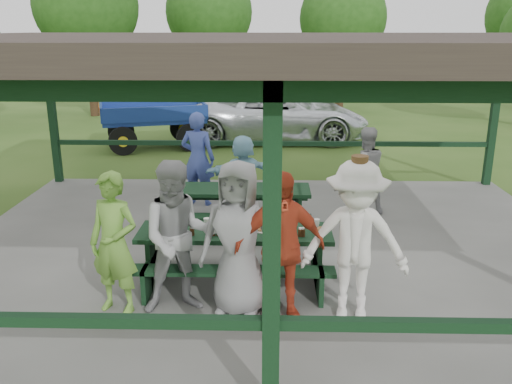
{
  "coord_description": "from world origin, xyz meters",
  "views": [
    {
      "loc": [
        -0.02,
        -7.93,
        3.43
      ],
      "look_at": [
        -0.22,
        -0.3,
        1.12
      ],
      "focal_mm": 38.0,
      "sensor_mm": 36.0,
      "label": 1
    }
  ],
  "objects_px": {
    "contestant_grey_left": "(179,238)",
    "contestant_grey_mid": "(238,239)",
    "contestant_white_fedora": "(355,241)",
    "farm_trailer": "(154,124)",
    "pickup_truck": "(275,115)",
    "picnic_table_far": "(238,204)",
    "spectator_blue": "(198,159)",
    "picnic_table_near": "(235,250)",
    "contestant_red": "(280,247)",
    "spectator_lblue": "(243,174)",
    "spectator_grey": "(365,171)",
    "contestant_green": "(114,244)"
  },
  "relations": [
    {
      "from": "contestant_grey_left",
      "to": "contestant_grey_mid",
      "type": "bearing_deg",
      "value": -17.23
    },
    {
      "from": "contestant_grey_left",
      "to": "contestant_grey_mid",
      "type": "relative_size",
      "value": 0.99
    },
    {
      "from": "contestant_white_fedora",
      "to": "farm_trailer",
      "type": "xyz_separation_m",
      "value": [
        -4.43,
        10.0,
        -0.36
      ]
    },
    {
      "from": "contestant_grey_left",
      "to": "farm_trailer",
      "type": "height_order",
      "value": "contestant_grey_left"
    },
    {
      "from": "pickup_truck",
      "to": "contestant_white_fedora",
      "type": "bearing_deg",
      "value": -178.12
    },
    {
      "from": "picnic_table_far",
      "to": "spectator_blue",
      "type": "xyz_separation_m",
      "value": [
        -0.86,
        1.43,
        0.44
      ]
    },
    {
      "from": "picnic_table_near",
      "to": "contestant_red",
      "type": "bearing_deg",
      "value": -58.17
    },
    {
      "from": "contestant_grey_mid",
      "to": "contestant_white_fedora",
      "type": "xyz_separation_m",
      "value": [
        1.36,
        -0.08,
        0.02
      ]
    },
    {
      "from": "pickup_truck",
      "to": "spectator_lblue",
      "type": "bearing_deg",
      "value": 172.51
    },
    {
      "from": "picnic_table_far",
      "to": "contestant_red",
      "type": "height_order",
      "value": "contestant_red"
    },
    {
      "from": "contestant_white_fedora",
      "to": "spectator_grey",
      "type": "height_order",
      "value": "contestant_white_fedora"
    },
    {
      "from": "contestant_white_fedora",
      "to": "spectator_blue",
      "type": "bearing_deg",
      "value": 127.07
    },
    {
      "from": "picnic_table_far",
      "to": "pickup_truck",
      "type": "xyz_separation_m",
      "value": [
        0.69,
        8.34,
        0.24
      ]
    },
    {
      "from": "spectator_lblue",
      "to": "pickup_truck",
      "type": "height_order",
      "value": "pickup_truck"
    },
    {
      "from": "picnic_table_far",
      "to": "contestant_grey_left",
      "type": "bearing_deg",
      "value": -101.28
    },
    {
      "from": "picnic_table_near",
      "to": "spectator_grey",
      "type": "distance_m",
      "value": 3.72
    },
    {
      "from": "picnic_table_near",
      "to": "contestant_white_fedora",
      "type": "distance_m",
      "value": 1.77
    },
    {
      "from": "contestant_white_fedora",
      "to": "spectator_blue",
      "type": "relative_size",
      "value": 1.09
    },
    {
      "from": "contestant_grey_mid",
      "to": "contestant_white_fedora",
      "type": "bearing_deg",
      "value": 11.17
    },
    {
      "from": "contestant_green",
      "to": "farm_trailer",
      "type": "relative_size",
      "value": 0.43
    },
    {
      "from": "pickup_truck",
      "to": "contestant_grey_mid",
      "type": "bearing_deg",
      "value": 174.92
    },
    {
      "from": "contestant_red",
      "to": "farm_trailer",
      "type": "distance_m",
      "value": 10.68
    },
    {
      "from": "picnic_table_far",
      "to": "farm_trailer",
      "type": "distance_m",
      "value": 7.7
    },
    {
      "from": "spectator_lblue",
      "to": "pickup_truck",
      "type": "relative_size",
      "value": 0.25
    },
    {
      "from": "pickup_truck",
      "to": "farm_trailer",
      "type": "xyz_separation_m",
      "value": [
        -3.59,
        -1.22,
        -0.11
      ]
    },
    {
      "from": "picnic_table_near",
      "to": "contestant_red",
      "type": "xyz_separation_m",
      "value": [
        0.58,
        -0.94,
        0.44
      ]
    },
    {
      "from": "contestant_grey_mid",
      "to": "pickup_truck",
      "type": "xyz_separation_m",
      "value": [
        0.52,
        11.14,
        -0.24
      ]
    },
    {
      "from": "contestant_red",
      "to": "pickup_truck",
      "type": "height_order",
      "value": "contestant_red"
    },
    {
      "from": "contestant_red",
      "to": "spectator_lblue",
      "type": "distance_m",
      "value": 3.98
    },
    {
      "from": "picnic_table_near",
      "to": "contestant_white_fedora",
      "type": "height_order",
      "value": "contestant_white_fedora"
    },
    {
      "from": "picnic_table_far",
      "to": "contestant_grey_mid",
      "type": "relative_size",
      "value": 1.27
    },
    {
      "from": "contestant_grey_left",
      "to": "spectator_lblue",
      "type": "relative_size",
      "value": 1.28
    },
    {
      "from": "picnic_table_near",
      "to": "spectator_blue",
      "type": "xyz_separation_m",
      "value": [
        -0.93,
        3.43,
        0.44
      ]
    },
    {
      "from": "picnic_table_near",
      "to": "picnic_table_far",
      "type": "bearing_deg",
      "value": 92.02
    },
    {
      "from": "picnic_table_far",
      "to": "farm_trailer",
      "type": "height_order",
      "value": "farm_trailer"
    },
    {
      "from": "contestant_green",
      "to": "farm_trailer",
      "type": "xyz_separation_m",
      "value": [
        -1.59,
        9.92,
        -0.27
      ]
    },
    {
      "from": "contestant_grey_mid",
      "to": "spectator_blue",
      "type": "distance_m",
      "value": 4.35
    },
    {
      "from": "picnic_table_far",
      "to": "farm_trailer",
      "type": "bearing_deg",
      "value": 112.21
    },
    {
      "from": "picnic_table_near",
      "to": "farm_trailer",
      "type": "height_order",
      "value": "farm_trailer"
    },
    {
      "from": "spectator_lblue",
      "to": "pickup_truck",
      "type": "xyz_separation_m",
      "value": [
        0.66,
        7.35,
        -0.03
      ]
    },
    {
      "from": "spectator_blue",
      "to": "spectator_grey",
      "type": "relative_size",
      "value": 1.12
    },
    {
      "from": "pickup_truck",
      "to": "picnic_table_far",
      "type": "bearing_deg",
      "value": 172.91
    },
    {
      "from": "contestant_grey_left",
      "to": "contestant_white_fedora",
      "type": "distance_m",
      "value": 2.08
    },
    {
      "from": "contestant_green",
      "to": "spectator_grey",
      "type": "height_order",
      "value": "contestant_green"
    },
    {
      "from": "pickup_truck",
      "to": "farm_trailer",
      "type": "height_order",
      "value": "pickup_truck"
    },
    {
      "from": "picnic_table_near",
      "to": "spectator_blue",
      "type": "distance_m",
      "value": 3.58
    },
    {
      "from": "contestant_grey_left",
      "to": "contestant_grey_mid",
      "type": "distance_m",
      "value": 0.71
    },
    {
      "from": "contestant_red",
      "to": "spectator_grey",
      "type": "height_order",
      "value": "contestant_red"
    },
    {
      "from": "contestant_green",
      "to": "contestant_grey_left",
      "type": "xyz_separation_m",
      "value": [
        0.77,
        0.05,
        0.07
      ]
    },
    {
      "from": "contestant_grey_left",
      "to": "contestant_grey_mid",
      "type": "xyz_separation_m",
      "value": [
        0.71,
        -0.04,
        0.01
      ]
    }
  ]
}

